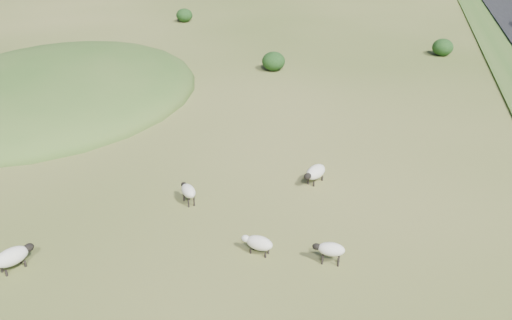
{
  "coord_description": "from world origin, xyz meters",
  "views": [
    {
      "loc": [
        6.74,
        -16.36,
        11.14
      ],
      "look_at": [
        2.0,
        4.0,
        1.0
      ],
      "focal_mm": 40.0,
      "sensor_mm": 36.0,
      "label": 1
    }
  ],
  "objects_px": {
    "sheep_4": "(315,172)",
    "sheep_0": "(330,249)",
    "sheep_3": "(13,256)",
    "sheep_2": "(258,243)",
    "sheep_1": "(188,191)"
  },
  "relations": [
    {
      "from": "sheep_2",
      "to": "sheep_3",
      "type": "xyz_separation_m",
      "value": [
        -7.42,
        -2.61,
        0.07
      ]
    },
    {
      "from": "sheep_1",
      "to": "sheep_4",
      "type": "distance_m",
      "value": 5.3
    },
    {
      "from": "sheep_0",
      "to": "sheep_1",
      "type": "relative_size",
      "value": 1.01
    },
    {
      "from": "sheep_1",
      "to": "sheep_3",
      "type": "relative_size",
      "value": 0.76
    },
    {
      "from": "sheep_3",
      "to": "sheep_4",
      "type": "distance_m",
      "value": 11.73
    },
    {
      "from": "sheep_0",
      "to": "sheep_2",
      "type": "relative_size",
      "value": 0.9
    },
    {
      "from": "sheep_4",
      "to": "sheep_2",
      "type": "bearing_deg",
      "value": 13.24
    },
    {
      "from": "sheep_3",
      "to": "sheep_4",
      "type": "xyz_separation_m",
      "value": [
        8.57,
        8.01,
        -0.0
      ]
    },
    {
      "from": "sheep_1",
      "to": "sheep_3",
      "type": "distance_m",
      "value": 6.62
    },
    {
      "from": "sheep_1",
      "to": "sheep_2",
      "type": "height_order",
      "value": "sheep_1"
    },
    {
      "from": "sheep_4",
      "to": "sheep_0",
      "type": "bearing_deg",
      "value": 38.03
    },
    {
      "from": "sheep_4",
      "to": "sheep_1",
      "type": "bearing_deg",
      "value": -33.31
    },
    {
      "from": "sheep_0",
      "to": "sheep_2",
      "type": "xyz_separation_m",
      "value": [
        -2.38,
        0.01,
        -0.12
      ]
    },
    {
      "from": "sheep_0",
      "to": "sheep_4",
      "type": "bearing_deg",
      "value": -77.29
    },
    {
      "from": "sheep_1",
      "to": "sheep_3",
      "type": "bearing_deg",
      "value": 102.48
    }
  ]
}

